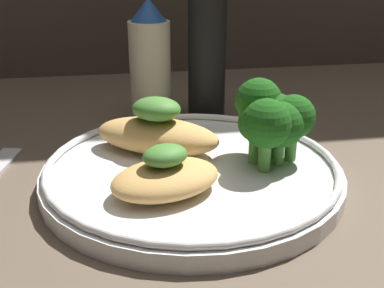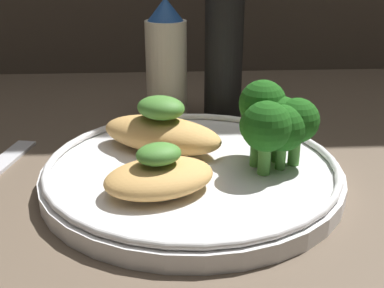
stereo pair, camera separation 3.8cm
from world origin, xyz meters
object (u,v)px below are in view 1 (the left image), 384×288
object	(u,v)px
broccoli_bunch	(272,118)
plate	(192,171)
sauce_bottle	(150,63)
pepper_grinder	(207,49)

from	to	relation	value
broccoli_bunch	plate	bearing A→B (deg)	-179.27
plate	broccoli_bunch	bearing A→B (deg)	0.73
plate	sauce_bottle	xyz separation A→B (cm)	(-1.79, 16.19, 5.25)
pepper_grinder	sauce_bottle	bearing A→B (deg)	180.00
plate	sauce_bottle	bearing A→B (deg)	96.31
sauce_bottle	pepper_grinder	distance (cm)	6.34
broccoli_bunch	pepper_grinder	world-z (taller)	pepper_grinder
plate	pepper_grinder	bearing A→B (deg)	74.75
plate	broccoli_bunch	size ratio (longest dim) A/B	3.37
pepper_grinder	broccoli_bunch	bearing A→B (deg)	-82.52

